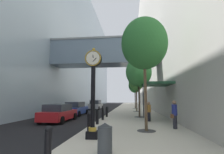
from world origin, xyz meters
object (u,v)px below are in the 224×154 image
object	(u,v)px
street_clock	(93,87)
bollard_fifth	(103,113)
car_silver_mid	(96,105)
bollard_fourth	(97,116)
bollard_third	(89,121)
car_red_far	(59,113)
bollard_sixth	(107,111)
pedestrian_walking	(174,114)
street_tree_mid_near	(139,72)
street_tree_near	(144,44)
street_tree_far	(135,85)
street_tree_mid_far	(136,82)
bollard_nearest	(48,143)
pedestrian_by_clock	(149,111)
car_blue_near	(76,109)
trash_bin	(105,138)

from	to	relation	value
street_clock	bollard_fifth	bearing A→B (deg)	95.28
car_silver_mid	bollard_fourth	bearing A→B (deg)	-77.89
bollard_third	car_red_far	xyz separation A→B (m)	(-3.90, 4.49, 0.06)
bollard_sixth	pedestrian_walking	size ratio (longest dim) A/B	0.61
street_tree_mid_near	pedestrian_walking	distance (m)	7.79
street_tree_mid_near	car_silver_mid	bearing A→B (deg)	118.91
street_clock	street_tree_near	size ratio (longest dim) A/B	0.64
street_tree_far	street_tree_mid_far	bearing A→B (deg)	-90.00
bollard_nearest	street_tree_mid_near	size ratio (longest dim) A/B	0.17
street_clock	bollard_fifth	distance (m)	7.22
street_tree_far	pedestrian_by_clock	xyz separation A→B (m)	(0.63, -18.12, -3.58)
street_clock	bollard_nearest	world-z (taller)	street_clock
street_tree_mid_near	car_silver_mid	size ratio (longest dim) A/B	1.37
street_tree_mid_near	car_blue_near	distance (m)	8.95
street_clock	bollard_third	xyz separation A→B (m)	(-0.64, 1.88, -1.91)
bollard_fourth	trash_bin	bearing A→B (deg)	-76.42
street_tree_mid_far	trash_bin	xyz separation A→B (m)	(-1.84, -19.22, -3.86)
bollard_nearest	street_tree_mid_far	distance (m)	20.92
street_tree_near	street_tree_far	xyz separation A→B (m)	(0.00, 22.40, -0.93)
bollard_sixth	trash_bin	size ratio (longest dim) A/B	1.04
pedestrian_walking	trash_bin	bearing A→B (deg)	-125.56
street_clock	trash_bin	size ratio (longest dim) A/B	4.29
street_clock	bollard_nearest	size ratio (longest dim) A/B	4.14
bollard_fourth	bollard_sixth	size ratio (longest dim) A/B	1.00
street_tree_far	trash_bin	xyz separation A→B (m)	(-1.84, -26.69, -3.89)
bollard_nearest	car_silver_mid	distance (m)	26.54
bollard_third	trash_bin	world-z (taller)	bollard_third
pedestrian_walking	car_blue_near	bearing A→B (deg)	136.81
pedestrian_walking	street_tree_far	bearing A→B (deg)	95.01
pedestrian_by_clock	car_red_far	xyz separation A→B (m)	(-7.94, -0.08, -0.22)
pedestrian_walking	street_tree_mid_near	bearing A→B (deg)	106.03
bollard_fourth	street_tree_near	distance (m)	6.29
street_tree_near	street_tree_mid_far	world-z (taller)	street_tree_near
bollard_fifth	car_red_far	xyz separation A→B (m)	(-3.90, -0.57, 0.06)
bollard_fifth	bollard_sixth	xyz separation A→B (m)	(0.00, 2.53, 0.00)
bollard_third	car_blue_near	size ratio (longest dim) A/B	0.23
street_clock	car_silver_mid	bearing A→B (deg)	101.39
trash_bin	pedestrian_by_clock	bearing A→B (deg)	73.97
car_silver_mid	trash_bin	bearing A→B (deg)	-77.51
street_clock	bollard_nearest	bearing A→B (deg)	-101.40
street_tree_mid_far	pedestrian_walking	xyz separation A→B (m)	(1.88, -14.02, -3.45)
street_tree_near	trash_bin	distance (m)	6.70
street_tree_near	bollard_third	bearing A→B (deg)	-175.15
street_tree_far	car_red_far	world-z (taller)	street_tree_far
bollard_nearest	bollard_sixth	xyz separation A→B (m)	(0.00, 12.65, 0.00)
bollard_fifth	pedestrian_by_clock	size ratio (longest dim) A/B	0.68
pedestrian_by_clock	car_blue_near	bearing A→B (deg)	146.02
car_blue_near	street_tree_near	bearing A→B (deg)	-52.22
street_clock	bollard_third	size ratio (longest dim) A/B	4.14
bollard_nearest	car_blue_near	distance (m)	15.76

